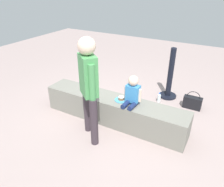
# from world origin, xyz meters

# --- Properties ---
(ground_plane) EXTENTS (12.00, 12.00, 0.00)m
(ground_plane) POSITION_xyz_m (0.00, 0.00, 0.00)
(ground_plane) COLOR #A28D8A
(concrete_ledge) EXTENTS (2.55, 0.45, 0.45)m
(concrete_ledge) POSITION_xyz_m (0.00, 0.00, 0.23)
(concrete_ledge) COLOR gray
(concrete_ledge) RESTS_ON ground_plane
(child_seated) EXTENTS (0.28, 0.32, 0.48)m
(child_seated) POSITION_xyz_m (0.35, -0.01, 0.67)
(child_seated) COLOR navy
(child_seated) RESTS_ON concrete_ledge
(adult_standing) EXTENTS (0.39, 0.36, 1.59)m
(adult_standing) POSITION_xyz_m (-0.10, -0.54, 0.96)
(adult_standing) COLOR #382D35
(adult_standing) RESTS_ON ground_plane
(cake_plate) EXTENTS (0.22, 0.22, 0.07)m
(cake_plate) POSITION_xyz_m (0.14, 0.01, 0.47)
(cake_plate) COLOR #4CA5D8
(cake_plate) RESTS_ON concrete_ledge
(gift_bag) EXTENTS (0.23, 0.11, 0.35)m
(gift_bag) POSITION_xyz_m (-1.01, 0.57, 0.15)
(gift_bag) COLOR #B259BF
(gift_bag) RESTS_ON ground_plane
(railing_post) EXTENTS (0.36, 0.36, 1.06)m
(railing_post) POSITION_xyz_m (0.58, 1.35, 0.39)
(railing_post) COLOR black
(railing_post) RESTS_ON ground_plane
(water_bottle_near_gift) EXTENTS (0.07, 0.07, 0.21)m
(water_bottle_near_gift) POSITION_xyz_m (0.49, 1.04, 0.10)
(water_bottle_near_gift) COLOR silver
(water_bottle_near_gift) RESTS_ON ground_plane
(party_cup_red) EXTENTS (0.09, 0.09, 0.09)m
(party_cup_red) POSITION_xyz_m (-0.15, 1.03, 0.05)
(party_cup_red) COLOR red
(party_cup_red) RESTS_ON ground_plane
(handbag_black_leather) EXTENTS (0.34, 0.14, 0.36)m
(handbag_black_leather) POSITION_xyz_m (1.12, 1.12, 0.13)
(handbag_black_leather) COLOR black
(handbag_black_leather) RESTS_ON ground_plane
(handbag_brown_canvas) EXTENTS (0.26, 0.15, 0.30)m
(handbag_brown_canvas) POSITION_xyz_m (0.98, 0.40, 0.10)
(handbag_brown_canvas) COLOR brown
(handbag_brown_canvas) RESTS_ON ground_plane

